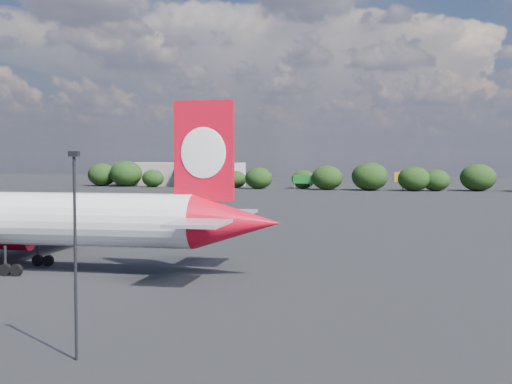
# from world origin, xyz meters

# --- Properties ---
(ground) EXTENTS (500.00, 500.00, 0.00)m
(ground) POSITION_xyz_m (0.00, 60.00, 0.00)
(ground) COLOR black
(ground) RESTS_ON ground
(qantas_airliner) EXTENTS (47.56, 45.26, 15.51)m
(qantas_airliner) POSITION_xyz_m (-8.83, 18.05, 4.72)
(qantas_airliner) COLOR white
(qantas_airliner) RESTS_ON ground
(apron_lamp_post) EXTENTS (0.55, 0.30, 10.96)m
(apron_lamp_post) POSITION_xyz_m (11.57, -6.12, 6.13)
(apron_lamp_post) COLOR black
(apron_lamp_post) RESTS_ON ground
(terminal_building) EXTENTS (42.00, 16.00, 8.00)m
(terminal_building) POSITION_xyz_m (-65.00, 192.00, 4.00)
(terminal_building) COLOR #9F9589
(terminal_building) RESTS_ON ground
(highway_sign) EXTENTS (6.00, 0.30, 4.50)m
(highway_sign) POSITION_xyz_m (-18.00, 176.00, 3.13)
(highway_sign) COLOR #156B20
(highway_sign) RESTS_ON ground
(billboard_yellow) EXTENTS (5.00, 0.30, 5.50)m
(billboard_yellow) POSITION_xyz_m (12.00, 182.00, 3.87)
(billboard_yellow) COLOR yellow
(billboard_yellow) RESTS_ON ground
(horizon_treeline) EXTENTS (206.07, 16.99, 9.26)m
(horizon_treeline) POSITION_xyz_m (16.95, 179.95, 4.07)
(horizon_treeline) COLOR black
(horizon_treeline) RESTS_ON ground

